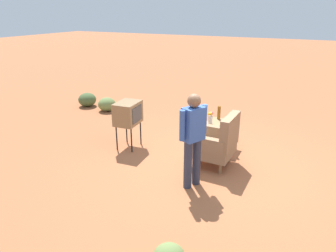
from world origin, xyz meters
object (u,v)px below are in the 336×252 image
Objects in this scene: armchair at (218,142)px; soda_can_red at (228,118)px; bottle_tall_amber at (219,113)px; flower_vase at (210,117)px; tv_on_stand at (128,113)px; bottle_short_clear at (231,120)px; soda_can_blue at (231,119)px; person_standing at (193,135)px; side_table at (220,126)px.

armchair is 8.69× the size of soda_can_red.
flower_vase is (0.37, -0.07, -0.00)m from bottle_tall_amber.
tv_on_stand reaches higher than bottle_short_clear.
soda_can_blue is at bearing 130.52° from flower_vase.
person_standing reaches higher than tv_on_stand.
bottle_tall_amber is 2.46× the size of soda_can_red.
bottle_tall_amber is at bearing -97.06° from soda_can_red.
bottle_tall_amber reaches higher than soda_can_red.
side_table is 0.31m from bottle_tall_amber.
bottle_short_clear is at bearing 178.61° from armchair.
soda_can_red is (-0.15, 0.12, 0.15)m from side_table.
armchair is 5.30× the size of bottle_short_clear.
flower_vase is (0.14, -0.40, 0.05)m from bottle_short_clear.
tv_on_stand is 2.22m from soda_can_blue.
flower_vase reaches higher than soda_can_blue.
armchair reaches higher than tv_on_stand.
armchair is 3.53× the size of bottle_tall_amber.
armchair is 1.01m from person_standing.
bottle_tall_amber reaches higher than soda_can_blue.
person_standing reaches higher than bottle_tall_amber.
tv_on_stand reaches higher than flower_vase.
bottle_short_clear is at bearing 109.83° from flower_vase.
bottle_tall_amber is 0.38m from flower_vase.
flower_vase is at bearing -39.45° from soda_can_red.
bottle_short_clear is (-0.79, 0.02, 0.19)m from armchair.
side_table is at bearing -59.95° from soda_can_blue.
flower_vase is at bearing -49.48° from soda_can_blue.
bottle_short_clear is 0.24m from soda_can_red.
tv_on_stand is 0.63× the size of person_standing.
soda_can_red is 0.46× the size of flower_vase.
armchair is at bearing 17.03° from bottle_tall_amber.
soda_can_red is (-1.89, 0.06, -0.29)m from person_standing.
person_standing reaches higher than armchair.
side_table is at bearing 139.27° from flower_vase.
flower_vase is (-0.64, -0.38, 0.24)m from armchair.
soda_can_red is at bearing -150.07° from bottle_short_clear.
soda_can_red is at bearing -119.89° from soda_can_blue.
side_table is 2.96× the size of bottle_short_clear.
flower_vase is at bearing -171.89° from person_standing.
tv_on_stand is at bearing -64.60° from side_table.
bottle_short_clear is 0.67× the size of bottle_tall_amber.
side_table is 0.24m from soda_can_red.
soda_can_red is at bearing 178.04° from person_standing.
soda_can_blue is 0.46× the size of flower_vase.
tv_on_stand is at bearing -64.15° from soda_can_blue.
soda_can_red is at bearing 142.30° from side_table.
soda_can_red is at bearing 117.66° from tv_on_stand.
bottle_tall_amber is at bearing -150.75° from side_table.
bottle_tall_amber reaches higher than side_table.
armchair is at bearing 14.20° from side_table.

